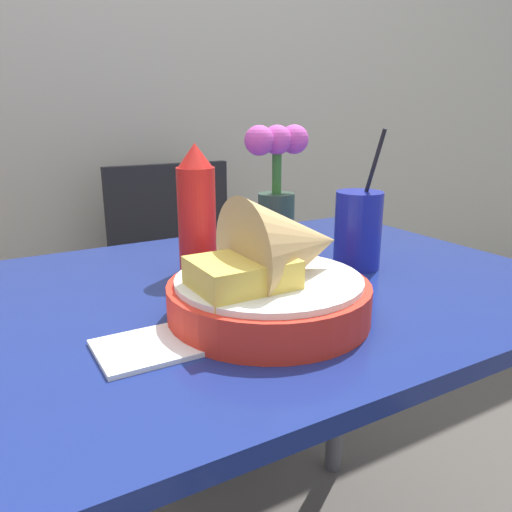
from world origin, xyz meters
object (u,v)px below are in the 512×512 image
ketchup_bottle (197,212)px  chair_far_window (182,277)px  drink_cup (358,232)px  flower_vase (277,180)px  food_basket (276,276)px

ketchup_bottle → chair_far_window: bearing=71.2°
drink_cup → flower_vase: bearing=99.4°
chair_far_window → ketchup_bottle: (-0.22, -0.64, 0.34)m
drink_cup → flower_vase: size_ratio=1.00×
food_basket → ketchup_bottle: (-0.01, 0.23, 0.05)m
ketchup_bottle → flower_vase: 0.25m
ketchup_bottle → flower_vase: size_ratio=0.90×
flower_vase → drink_cup: bearing=-80.6°
chair_far_window → flower_vase: flower_vase is taller
chair_far_window → drink_cup: (0.04, -0.75, 0.29)m
flower_vase → food_basket: bearing=-122.3°
chair_far_window → drink_cup: size_ratio=3.49×
ketchup_bottle → flower_vase: flower_vase is taller
flower_vase → ketchup_bottle: bearing=-155.9°
drink_cup → ketchup_bottle: bearing=156.0°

